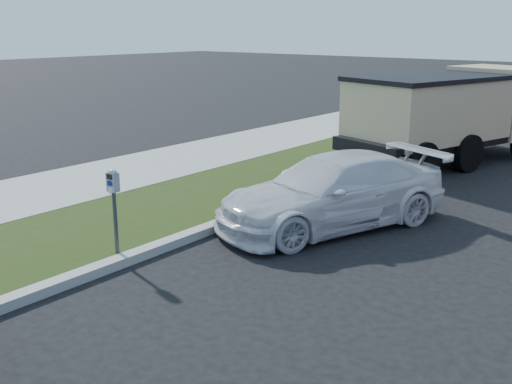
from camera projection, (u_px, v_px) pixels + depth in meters
The scene contains 5 objects.
ground at pixel (288, 292), 8.41m from camera, with size 120.00×120.00×0.00m, color black.
streetside at pixel (139, 191), 13.27m from camera, with size 6.12×50.00×0.15m.
parking_meter at pixel (114, 193), 9.24m from camera, with size 0.20×0.14×1.37m.
white_wagon at pixel (336, 191), 11.08m from camera, with size 1.85×4.55×1.32m, color silver.
dump_truck at pixel (453, 110), 16.31m from camera, with size 3.94×6.71×2.48m.
Camera 1 is at (4.51, -6.29, 3.61)m, focal length 42.00 mm.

